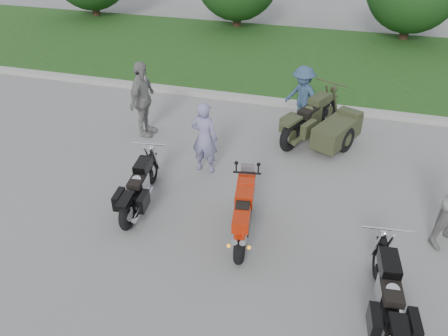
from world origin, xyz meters
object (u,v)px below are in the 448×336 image
(person_back, at_px, (143,100))
(person_stripe, at_px, (204,138))
(cruiser_left, at_px, (139,189))
(sportbike_red, at_px, (243,213))
(person_denim, at_px, (302,97))
(cruiser_sidecar, at_px, (325,127))
(cruiser_right, at_px, (389,300))

(person_back, bearing_deg, person_stripe, -119.44)
(cruiser_left, bearing_deg, sportbike_red, -15.04)
(person_stripe, xyz_separation_m, person_denim, (1.69, 2.75, -0.00))
(cruiser_sidecar, relative_size, person_denim, 1.49)
(cruiser_right, distance_m, cruiser_sidecar, 5.21)
(cruiser_sidecar, xyz_separation_m, person_denim, (-0.69, 0.80, 0.35))
(cruiser_left, bearing_deg, cruiser_right, -25.27)
(person_stripe, bearing_deg, cruiser_left, 66.74)
(person_denim, distance_m, person_back, 4.00)
(sportbike_red, bearing_deg, person_back, 128.10)
(cruiser_right, bearing_deg, person_back, 136.93)
(cruiser_left, xyz_separation_m, person_stripe, (0.81, 1.59, 0.40))
(sportbike_red, distance_m, person_back, 4.53)
(cruiser_left, bearing_deg, person_stripe, 56.04)
(cruiser_sidecar, bearing_deg, cruiser_right, -51.26)
(cruiser_right, height_order, person_stripe, person_stripe)
(person_denim, bearing_deg, cruiser_left, -84.95)
(person_denim, bearing_deg, person_stripe, -86.64)
(sportbike_red, bearing_deg, cruiser_right, -35.54)
(person_back, bearing_deg, cruiser_sidecar, -78.67)
(cruiser_right, xyz_separation_m, cruiser_sidecar, (-1.35, 5.03, 0.03))
(cruiser_sidecar, height_order, person_denim, person_denim)
(cruiser_right, height_order, person_back, person_back)
(sportbike_red, distance_m, cruiser_left, 2.16)
(cruiser_right, bearing_deg, cruiser_left, 155.44)
(sportbike_red, height_order, person_back, person_back)
(sportbike_red, xyz_separation_m, person_back, (-3.31, 3.06, 0.42))
(person_stripe, bearing_deg, sportbike_red, 128.88)
(person_back, bearing_deg, person_denim, -65.48)
(sportbike_red, xyz_separation_m, cruiser_right, (2.40, -1.19, -0.09))
(cruiser_right, distance_m, person_stripe, 4.86)
(cruiser_sidecar, bearing_deg, cruiser_left, -108.36)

